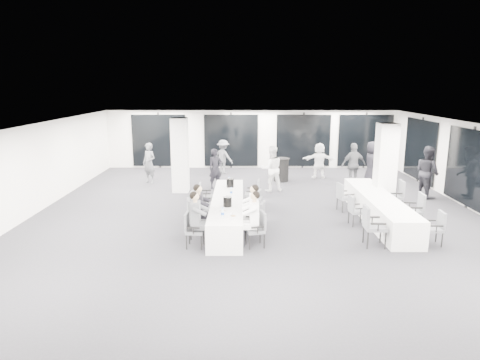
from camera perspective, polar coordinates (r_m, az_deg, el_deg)
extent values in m
cube|color=#26262C|center=(13.31, 2.28, -4.93)|extent=(14.00, 16.00, 0.02)
cube|color=white|center=(12.75, 2.39, 7.25)|extent=(14.00, 16.00, 0.02)
cube|color=white|center=(14.51, -26.54, 0.95)|extent=(0.02, 16.00, 2.80)
cube|color=white|center=(20.87, 1.56, 5.44)|extent=(14.00, 0.02, 2.80)
cube|color=white|center=(5.37, 5.44, -16.35)|extent=(14.00, 0.02, 2.80)
cube|color=black|center=(20.80, 1.56, 5.28)|extent=(13.60, 0.06, 2.50)
cube|color=black|center=(15.79, 28.26, 1.43)|extent=(0.06, 14.00, 2.50)
cube|color=white|center=(16.27, -7.99, 3.29)|extent=(0.60, 0.60, 2.80)
cube|color=white|center=(14.69, 18.80, 1.74)|extent=(0.60, 0.60, 2.80)
cube|color=silver|center=(12.60, -1.66, -4.11)|extent=(0.90, 5.00, 0.75)
cube|color=silver|center=(13.48, 17.98, -3.62)|extent=(0.90, 5.00, 0.75)
cylinder|color=black|center=(18.13, 5.52, 1.37)|extent=(0.62, 0.62, 0.97)
cylinder|color=black|center=(18.04, 5.55, 2.88)|extent=(0.71, 0.71, 0.02)
cube|color=#54575C|center=(10.81, -6.01, -6.79)|extent=(0.46, 0.48, 0.07)
cube|color=#54575C|center=(10.77, -7.12, -5.48)|extent=(0.09, 0.43, 0.43)
cylinder|color=black|center=(11.09, -6.77, -7.55)|extent=(0.03, 0.03, 0.38)
cylinder|color=black|center=(10.75, -7.15, -8.23)|extent=(0.03, 0.03, 0.38)
cylinder|color=black|center=(11.03, -4.85, -7.63)|extent=(0.03, 0.03, 0.38)
cylinder|color=black|center=(10.68, -5.17, -8.31)|extent=(0.03, 0.03, 0.38)
cube|color=black|center=(10.98, -5.81, -5.61)|extent=(0.32, 0.06, 0.04)
cube|color=black|center=(10.54, -6.26, -6.40)|extent=(0.32, 0.06, 0.04)
cube|color=#54575C|center=(11.53, -5.60, -5.16)|extent=(0.59, 0.61, 0.09)
cube|color=#54575C|center=(11.42, -6.83, -3.81)|extent=(0.16, 0.51, 0.50)
cylinder|color=black|center=(11.80, -6.73, -6.13)|extent=(0.04, 0.04, 0.45)
cylinder|color=black|center=(11.39, -6.57, -6.83)|extent=(0.04, 0.04, 0.45)
cylinder|color=black|center=(11.84, -4.61, -6.02)|extent=(0.04, 0.04, 0.45)
cylinder|color=black|center=(11.43, -4.37, -6.71)|extent=(0.04, 0.04, 0.45)
cube|color=black|center=(11.73, -5.74, -3.89)|extent=(0.37, 0.11, 0.04)
cube|color=black|center=(11.21, -5.49, -4.67)|extent=(0.37, 0.11, 0.04)
cube|color=#54575C|center=(12.39, -5.18, -3.89)|extent=(0.60, 0.61, 0.09)
cube|color=#54575C|center=(12.38, -6.26, -2.52)|extent=(0.17, 0.50, 0.50)
cylinder|color=black|center=(12.73, -5.80, -4.71)|extent=(0.04, 0.04, 0.45)
cylinder|color=black|center=(12.34, -6.43, -5.29)|extent=(0.04, 0.04, 0.45)
cylinder|color=black|center=(12.61, -3.91, -4.85)|extent=(0.04, 0.04, 0.45)
cylinder|color=black|center=(12.21, -4.48, -5.44)|extent=(0.04, 0.04, 0.45)
cube|color=black|center=(12.59, -4.83, -2.75)|extent=(0.37, 0.12, 0.04)
cube|color=black|center=(12.09, -5.58, -3.41)|extent=(0.37, 0.12, 0.04)
cube|color=#54575C|center=(13.12, -4.87, -3.32)|extent=(0.51, 0.52, 0.07)
cube|color=#54575C|center=(13.11, -5.72, -2.23)|extent=(0.15, 0.42, 0.42)
cylinder|color=black|center=(13.40, -5.35, -3.98)|extent=(0.03, 0.03, 0.37)
cylinder|color=black|center=(13.07, -5.87, -4.42)|extent=(0.03, 0.03, 0.37)
cylinder|color=black|center=(13.29, -3.86, -4.09)|extent=(0.03, 0.03, 0.37)
cylinder|color=black|center=(12.96, -4.34, -4.54)|extent=(0.03, 0.03, 0.37)
cube|color=black|center=(13.28, -4.58, -2.42)|extent=(0.31, 0.11, 0.04)
cube|color=black|center=(12.87, -5.21, -2.93)|extent=(0.31, 0.11, 0.04)
cube|color=#54575C|center=(14.07, -4.52, -2.22)|extent=(0.44, 0.45, 0.07)
cube|color=#54575C|center=(14.02, -5.35, -1.25)|extent=(0.07, 0.42, 0.42)
cylinder|color=black|center=(14.31, -5.20, -2.90)|extent=(0.03, 0.03, 0.37)
cylinder|color=black|center=(13.96, -5.28, -3.30)|extent=(0.03, 0.03, 0.37)
cylinder|color=black|center=(14.29, -3.74, -2.89)|extent=(0.03, 0.03, 0.37)
cylinder|color=black|center=(13.94, -3.79, -3.29)|extent=(0.03, 0.03, 0.37)
cube|color=black|center=(14.25, -4.49, -1.38)|extent=(0.31, 0.05, 0.04)
cube|color=black|center=(13.81, -4.57, -1.84)|extent=(0.31, 0.05, 0.04)
cube|color=#54575C|center=(10.80, 2.01, -6.73)|extent=(0.53, 0.54, 0.08)
cube|color=#54575C|center=(10.77, 3.09, -5.37)|extent=(0.16, 0.43, 0.43)
cylinder|color=black|center=(10.75, 3.25, -8.13)|extent=(0.03, 0.03, 0.39)
cylinder|color=black|center=(11.09, 2.68, -7.47)|extent=(0.03, 0.03, 0.39)
cylinder|color=black|center=(10.66, 1.29, -8.31)|extent=(0.03, 0.03, 0.39)
cylinder|color=black|center=(11.00, 0.78, -7.63)|extent=(0.03, 0.03, 0.39)
cube|color=black|center=(10.53, 2.36, -6.32)|extent=(0.32, 0.11, 0.04)
cube|color=black|center=(10.96, 1.69, -5.55)|extent=(0.32, 0.11, 0.04)
cube|color=#54575C|center=(11.45, 1.91, -5.39)|extent=(0.57, 0.58, 0.08)
cube|color=#54575C|center=(11.33, 3.03, -4.14)|extent=(0.16, 0.47, 0.47)
cylinder|color=black|center=(11.31, 2.72, -6.98)|extent=(0.04, 0.04, 0.42)
cylinder|color=black|center=(11.69, 3.08, -6.32)|extent=(0.04, 0.04, 0.42)
cylinder|color=black|center=(11.38, 0.68, -6.83)|extent=(0.04, 0.04, 0.42)
cylinder|color=black|center=(11.76, 1.11, -6.19)|extent=(0.04, 0.04, 0.42)
cube|color=black|center=(11.16, 1.66, -4.94)|extent=(0.35, 0.12, 0.04)
cube|color=black|center=(11.64, 2.16, -4.20)|extent=(0.35, 0.12, 0.04)
cube|color=#54575C|center=(12.22, 1.80, -4.43)|extent=(0.53, 0.54, 0.07)
cube|color=#54575C|center=(12.11, 2.75, -3.37)|extent=(0.16, 0.43, 0.43)
cylinder|color=black|center=(12.08, 2.45, -5.78)|extent=(0.03, 0.03, 0.38)
cylinder|color=black|center=(12.42, 2.83, -5.26)|extent=(0.03, 0.03, 0.38)
cylinder|color=black|center=(12.16, 0.74, -5.64)|extent=(0.03, 0.03, 0.38)
cylinder|color=black|center=(12.50, 1.16, -5.13)|extent=(0.03, 0.03, 0.38)
cube|color=black|center=(11.96, 1.55, -4.03)|extent=(0.31, 0.12, 0.04)
cube|color=black|center=(12.39, 2.06, -3.43)|extent=(0.31, 0.12, 0.04)
cube|color=#54575C|center=(13.10, 1.70, -3.28)|extent=(0.51, 0.53, 0.07)
cube|color=#54575C|center=(13.00, 2.58, -2.27)|extent=(0.15, 0.43, 0.42)
cylinder|color=black|center=(12.96, 2.33, -4.50)|extent=(0.03, 0.03, 0.38)
cylinder|color=black|center=(13.30, 2.63, -4.05)|extent=(0.03, 0.03, 0.38)
cylinder|color=black|center=(13.03, 0.73, -4.40)|extent=(0.03, 0.03, 0.38)
cylinder|color=black|center=(13.37, 1.07, -3.95)|extent=(0.03, 0.03, 0.38)
cube|color=black|center=(12.84, 1.50, -2.88)|extent=(0.31, 0.11, 0.04)
cube|color=black|center=(13.28, 1.90, -2.36)|extent=(0.31, 0.11, 0.04)
cube|color=#54575C|center=(14.12, 1.59, -1.97)|extent=(0.50, 0.52, 0.08)
cube|color=#54575C|center=(14.04, 2.49, -0.93)|extent=(0.10, 0.46, 0.46)
cylinder|color=black|center=(13.98, 2.35, -3.15)|extent=(0.04, 0.04, 0.41)
cylinder|color=black|center=(14.36, 2.43, -2.73)|extent=(0.04, 0.04, 0.41)
cylinder|color=black|center=(14.01, 0.72, -3.12)|extent=(0.04, 0.04, 0.41)
cylinder|color=black|center=(14.39, 0.85, -2.69)|extent=(0.04, 0.04, 0.41)
cube|color=black|center=(13.84, 1.53, -1.55)|extent=(0.34, 0.07, 0.04)
cube|color=black|center=(14.32, 1.67, -1.06)|extent=(0.34, 0.07, 0.04)
cube|color=#54575C|center=(11.32, 17.54, -6.05)|extent=(0.52, 0.54, 0.09)
cube|color=#54575C|center=(11.17, 16.45, -4.64)|extent=(0.08, 0.50, 0.50)
cylinder|color=black|center=(11.55, 16.12, -6.98)|extent=(0.04, 0.04, 0.45)
cylinder|color=black|center=(11.15, 16.66, -7.73)|extent=(0.04, 0.04, 0.45)
cylinder|color=black|center=(11.66, 18.21, -6.93)|extent=(0.04, 0.04, 0.45)
cylinder|color=black|center=(11.27, 18.82, -7.66)|extent=(0.04, 0.04, 0.45)
cube|color=black|center=(11.51, 17.25, -4.74)|extent=(0.37, 0.05, 0.04)
cube|color=black|center=(11.01, 17.98, -5.58)|extent=(0.37, 0.05, 0.04)
cube|color=#54575C|center=(12.86, 15.38, -4.06)|extent=(0.47, 0.48, 0.07)
cube|color=#54575C|center=(12.72, 14.60, -3.05)|extent=(0.11, 0.42, 0.42)
cylinder|color=black|center=(13.02, 14.28, -4.82)|extent=(0.03, 0.03, 0.37)
cylinder|color=black|center=(12.70, 14.86, -5.30)|extent=(0.03, 0.03, 0.37)
cylinder|color=black|center=(13.15, 15.76, -4.73)|extent=(0.03, 0.03, 0.37)
cylinder|color=black|center=(12.83, 16.38, -5.20)|extent=(0.03, 0.03, 0.37)
cube|color=black|center=(13.02, 15.04, -3.13)|extent=(0.31, 0.07, 0.04)
cube|color=black|center=(12.61, 15.80, -3.68)|extent=(0.31, 0.07, 0.04)
cube|color=#54575C|center=(14.19, 13.90, -2.31)|extent=(0.54, 0.56, 0.08)
cube|color=#54575C|center=(14.04, 13.19, -1.34)|extent=(0.16, 0.45, 0.44)
cylinder|color=black|center=(14.33, 12.81, -3.09)|extent=(0.03, 0.03, 0.40)
cylinder|color=black|center=(14.00, 13.51, -3.50)|extent=(0.03, 0.03, 0.40)
cylinder|color=black|center=(14.51, 14.19, -2.98)|extent=(0.03, 0.03, 0.40)
cylinder|color=black|center=(14.18, 14.91, -3.38)|extent=(0.03, 0.03, 0.40)
cube|color=black|center=(14.36, 13.50, -1.44)|extent=(0.33, 0.12, 0.04)
cube|color=black|center=(13.95, 14.39, -1.90)|extent=(0.33, 0.12, 0.04)
cube|color=#54575C|center=(11.96, 24.28, -5.97)|extent=(0.44, 0.46, 0.07)
cube|color=#54575C|center=(11.97, 25.30, -4.80)|extent=(0.07, 0.43, 0.43)
cylinder|color=black|center=(11.94, 25.34, -7.25)|extent=(0.03, 0.03, 0.38)
cylinder|color=black|center=(12.26, 24.69, -6.68)|extent=(0.03, 0.03, 0.38)
cylinder|color=black|center=(11.81, 23.66, -7.31)|extent=(0.03, 0.03, 0.38)
cylinder|color=black|center=(12.13, 23.05, -6.73)|extent=(0.03, 0.03, 0.38)
cube|color=black|center=(11.71, 24.76, -5.59)|extent=(0.32, 0.05, 0.04)
cube|color=black|center=(12.12, 23.96, -4.92)|extent=(0.32, 0.05, 0.04)
cube|color=#54575C|center=(13.13, 21.97, -3.89)|extent=(0.52, 0.54, 0.08)
cube|color=#54575C|center=(13.12, 23.05, -2.69)|extent=(0.10, 0.49, 0.49)
cylinder|color=black|center=(13.07, 23.04, -5.24)|extent=(0.04, 0.04, 0.44)
cylinder|color=black|center=(13.46, 22.48, -4.70)|extent=(0.04, 0.04, 0.44)
cylinder|color=black|center=(12.94, 21.26, -5.26)|extent=(0.04, 0.04, 0.44)
cylinder|color=black|center=(13.33, 20.74, -4.71)|extent=(0.04, 0.04, 0.44)
cube|color=black|center=(12.84, 22.39, -3.45)|extent=(0.36, 0.07, 0.04)
cube|color=black|center=(13.32, 21.70, -2.83)|extent=(0.36, 0.07, 0.04)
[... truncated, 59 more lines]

